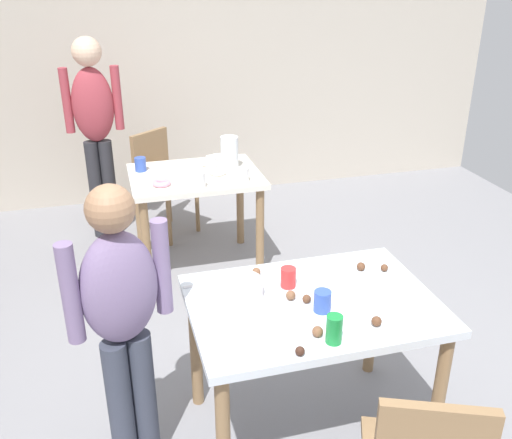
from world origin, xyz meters
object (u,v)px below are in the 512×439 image
at_px(dining_table_far, 196,190).
at_px(soda_can, 334,329).
at_px(person_adult_far, 95,121).
at_px(mixing_bowl, 241,289).
at_px(pitcher_far, 229,153).
at_px(chair_far_table, 160,177).
at_px(dining_table_near, 312,321).
at_px(person_girl_near, 122,315).

distance_m(dining_table_far, soda_can, 2.13).
relative_size(person_adult_far, mixing_bowl, 8.33).
height_order(soda_can, pitcher_far, pitcher_far).
distance_m(chair_far_table, person_adult_far, 0.69).
xyz_separation_m(dining_table_near, person_adult_far, (-0.88, 2.56, 0.35)).
relative_size(soda_can, pitcher_far, 0.51).
height_order(mixing_bowl, pitcher_far, pitcher_far).
bearing_deg(pitcher_far, person_adult_far, 142.84).
height_order(chair_far_table, soda_can, soda_can).
bearing_deg(dining_table_far, chair_far_table, 104.80).
height_order(dining_table_near, person_adult_far, person_adult_far).
height_order(dining_table_near, person_girl_near, person_girl_near).
bearing_deg(dining_table_near, dining_table_far, 97.07).
height_order(person_adult_far, mixing_bowl, person_adult_far).
xyz_separation_m(dining_table_near, person_girl_near, (-0.83, -0.00, 0.18)).
xyz_separation_m(person_girl_near, mixing_bowl, (0.53, 0.12, -0.03)).
xyz_separation_m(dining_table_near, chair_far_table, (-0.41, 2.51, -0.15)).
xyz_separation_m(dining_table_far, person_adult_far, (-0.66, 0.75, 0.37)).
xyz_separation_m(chair_far_table, person_girl_near, (-0.43, -2.51, 0.33)).
xyz_separation_m(mixing_bowl, pitcher_far, (0.35, 1.73, 0.08)).
relative_size(dining_table_near, dining_table_far, 1.19).
bearing_deg(person_girl_near, pitcher_far, 64.70).
bearing_deg(mixing_bowl, person_adult_far, 103.44).
bearing_deg(dining_table_near, chair_far_table, 99.26).
bearing_deg(mixing_bowl, chair_far_table, 92.55).
relative_size(chair_far_table, soda_can, 7.13).
xyz_separation_m(dining_table_near, dining_table_far, (-0.22, 1.81, -0.02)).
xyz_separation_m(person_adult_far, mixing_bowl, (0.58, -2.44, -0.20)).
height_order(dining_table_far, person_girl_near, person_girl_near).
height_order(dining_table_near, chair_far_table, chair_far_table).
bearing_deg(soda_can, pitcher_far, 88.13).
bearing_deg(soda_can, dining_table_far, 95.32).
relative_size(chair_far_table, person_girl_near, 0.62).
distance_m(dining_table_near, dining_table_far, 1.82).
bearing_deg(dining_table_far, pitcher_far, 9.39).
distance_m(person_adult_far, pitcher_far, 1.17).
distance_m(dining_table_far, mixing_bowl, 1.70).
distance_m(dining_table_near, person_girl_near, 0.85).
bearing_deg(person_adult_far, chair_far_table, -5.87).
height_order(dining_table_near, mixing_bowl, mixing_bowl).
distance_m(person_adult_far, mixing_bowl, 2.51).
height_order(person_girl_near, person_adult_far, person_adult_far).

